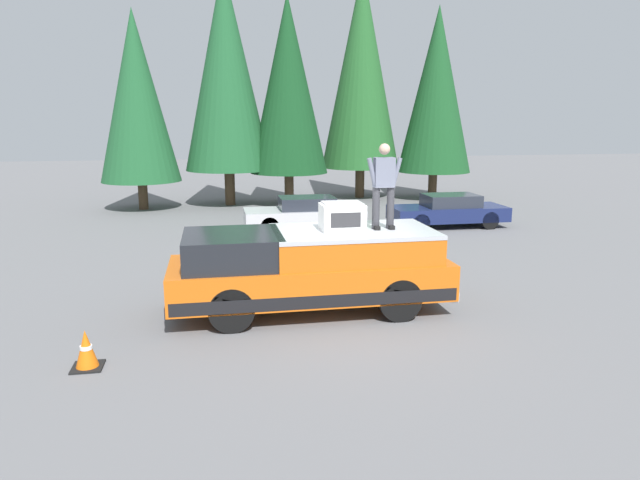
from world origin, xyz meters
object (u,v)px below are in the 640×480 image
object	(u,v)px
person_on_truck_bed	(384,184)
parked_car_navy	(448,211)
compressor_unit	(342,216)
traffic_cone	(86,350)
parked_car_silver	(305,214)
pickup_truck	(310,269)

from	to	relation	value
person_on_truck_bed	parked_car_navy	distance (m)	9.74
compressor_unit	traffic_cone	bearing A→B (deg)	113.67
person_on_truck_bed	parked_car_navy	size ratio (longest dim) A/B	0.41
parked_car_silver	person_on_truck_bed	bearing A→B (deg)	-178.39
compressor_unit	person_on_truck_bed	size ratio (longest dim) A/B	0.50
person_on_truck_bed	traffic_cone	xyz separation A→B (m)	(-1.99, 5.35, -2.26)
parked_car_silver	traffic_cone	bearing A→B (deg)	154.01
parked_car_silver	pickup_truck	bearing A→B (deg)	171.69
person_on_truck_bed	parked_car_silver	distance (m)	8.73
pickup_truck	parked_car_silver	distance (m)	8.55
person_on_truck_bed	parked_car_silver	bearing A→B (deg)	1.61
parked_car_silver	traffic_cone	xyz separation A→B (m)	(-10.49, 5.11, -0.29)
parked_car_navy	traffic_cone	world-z (taller)	parked_car_navy
compressor_unit	person_on_truck_bed	bearing A→B (deg)	-89.36
compressor_unit	parked_car_navy	xyz separation A→B (m)	(8.19, -5.76, -1.35)
parked_car_silver	traffic_cone	world-z (taller)	parked_car_silver
person_on_truck_bed	parked_car_navy	world-z (taller)	person_on_truck_bed
compressor_unit	traffic_cone	size ratio (longest dim) A/B	1.35
pickup_truck	compressor_unit	distance (m)	1.23
traffic_cone	compressor_unit	bearing A→B (deg)	-66.33
parked_car_silver	parked_car_navy	bearing A→B (deg)	-93.60
pickup_truck	traffic_cone	size ratio (longest dim) A/B	8.94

